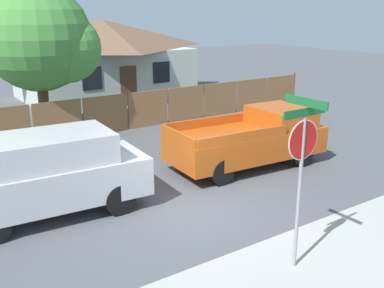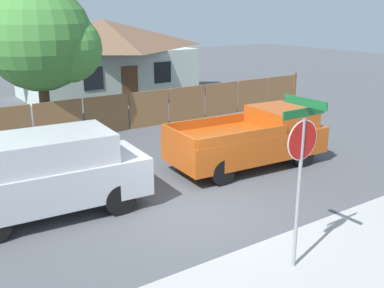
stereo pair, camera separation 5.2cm
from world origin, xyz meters
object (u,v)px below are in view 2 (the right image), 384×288
Objects in this scene: orange_pickup at (252,139)px; stop_sign at (301,155)px; red_suv at (47,173)px; house at (105,57)px; oak_tree at (45,40)px.

stop_sign is at bearing -119.45° from orange_pickup.
red_suv reaches higher than orange_pickup.
red_suv is at bearing -176.33° from orange_pickup.
oak_tree is at bearing -128.59° from house.
oak_tree is at bearing 75.70° from red_suv.
orange_pickup is at bearing 56.04° from stop_sign.
stop_sign is (3.14, -4.88, 1.18)m from red_suv.
oak_tree is 1.14× the size of orange_pickup.
orange_pickup is 1.54× the size of stop_sign.
house is at bearing 64.96° from red_suv.
red_suv is 6.33m from orange_pickup.
stop_sign is (-4.22, -18.25, 0.06)m from house.
house is 13.49m from orange_pickup.
house is 2.83× the size of stop_sign.
oak_tree reaches higher than red_suv.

